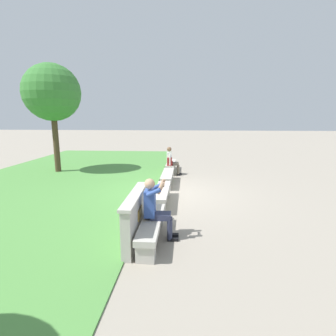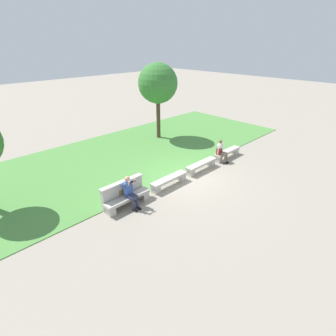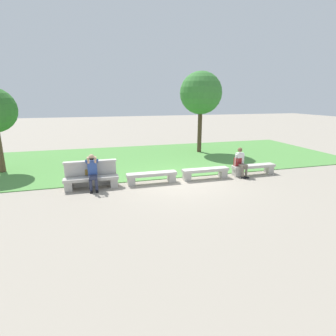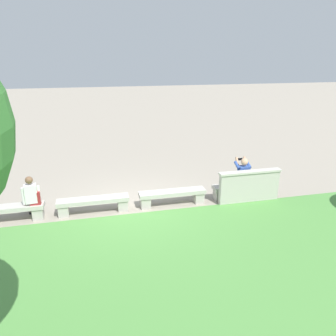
{
  "view_description": "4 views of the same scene",
  "coord_description": "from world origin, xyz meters",
  "px_view_note": "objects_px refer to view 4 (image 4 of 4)",
  "views": [
    {
      "loc": [
        -8.64,
        -0.71,
        2.59
      ],
      "look_at": [
        -0.62,
        -0.15,
        0.99
      ],
      "focal_mm": 28.0,
      "sensor_mm": 36.0,
      "label": 1
    },
    {
      "loc": [
        -8.56,
        -7.48,
        6.06
      ],
      "look_at": [
        -1.42,
        -0.19,
        1.08
      ],
      "focal_mm": 28.0,
      "sensor_mm": 36.0,
      "label": 2
    },
    {
      "loc": [
        -3.26,
        -9.85,
        3.34
      ],
      "look_at": [
        -0.6,
        -0.42,
        0.71
      ],
      "focal_mm": 28.0,
      "sensor_mm": 36.0,
      "label": 3
    },
    {
      "loc": [
        1.05,
        8.76,
        4.29
      ],
      "look_at": [
        -1.16,
        -0.54,
        0.99
      ],
      "focal_mm": 35.0,
      "sensor_mm": 36.0,
      "label": 4
    }
  ],
  "objects_px": {
    "bench_main": "(244,188)",
    "bench_near": "(172,195)",
    "bench_far": "(5,211)",
    "person_distant": "(31,196)",
    "backpack": "(35,198)",
    "person_photographer": "(242,175)",
    "bench_mid": "(93,203)"
  },
  "relations": [
    {
      "from": "bench_mid",
      "to": "bench_far",
      "type": "distance_m",
      "value": 2.33
    },
    {
      "from": "bench_mid",
      "to": "person_photographer",
      "type": "bearing_deg",
      "value": -179.03
    },
    {
      "from": "bench_far",
      "to": "person_photographer",
      "type": "xyz_separation_m",
      "value": [
        -6.91,
        -0.08,
        0.43
      ]
    },
    {
      "from": "bench_main",
      "to": "person_distant",
      "type": "height_order",
      "value": "person_distant"
    },
    {
      "from": "bench_mid",
      "to": "backpack",
      "type": "relative_size",
      "value": 4.71
    },
    {
      "from": "bench_mid",
      "to": "backpack",
      "type": "height_order",
      "value": "backpack"
    },
    {
      "from": "bench_far",
      "to": "person_distant",
      "type": "bearing_deg",
      "value": -174.68
    },
    {
      "from": "bench_mid",
      "to": "person_distant",
      "type": "bearing_deg",
      "value": -2.32
    },
    {
      "from": "bench_far",
      "to": "person_distant",
      "type": "height_order",
      "value": "person_distant"
    },
    {
      "from": "bench_main",
      "to": "bench_far",
      "type": "distance_m",
      "value": 6.98
    },
    {
      "from": "person_distant",
      "to": "backpack",
      "type": "height_order",
      "value": "person_distant"
    },
    {
      "from": "bench_main",
      "to": "bench_near",
      "type": "relative_size",
      "value": 1.0
    },
    {
      "from": "person_photographer",
      "to": "bench_main",
      "type": "bearing_deg",
      "value": 131.75
    },
    {
      "from": "bench_near",
      "to": "person_photographer",
      "type": "xyz_separation_m",
      "value": [
        -2.26,
        -0.08,
        0.43
      ]
    },
    {
      "from": "backpack",
      "to": "bench_near",
      "type": "bearing_deg",
      "value": -179.85
    },
    {
      "from": "bench_near",
      "to": "person_distant",
      "type": "relative_size",
      "value": 1.6
    },
    {
      "from": "bench_near",
      "to": "bench_far",
      "type": "distance_m",
      "value": 4.65
    },
    {
      "from": "bench_main",
      "to": "bench_near",
      "type": "bearing_deg",
      "value": 0.0
    },
    {
      "from": "backpack",
      "to": "person_distant",
      "type": "bearing_deg",
      "value": -36.86
    },
    {
      "from": "bench_mid",
      "to": "bench_near",
      "type": "bearing_deg",
      "value": 180.0
    },
    {
      "from": "bench_main",
      "to": "bench_far",
      "type": "xyz_separation_m",
      "value": [
        6.98,
        0.0,
        0.0
      ]
    },
    {
      "from": "person_photographer",
      "to": "person_distant",
      "type": "height_order",
      "value": "person_photographer"
    },
    {
      "from": "bench_mid",
      "to": "bench_far",
      "type": "bearing_deg",
      "value": 0.0
    },
    {
      "from": "person_distant",
      "to": "backpack",
      "type": "xyz_separation_m",
      "value": [
        -0.1,
        0.08,
        -0.05
      ]
    },
    {
      "from": "person_photographer",
      "to": "person_distant",
      "type": "relative_size",
      "value": 1.05
    },
    {
      "from": "bench_near",
      "to": "bench_mid",
      "type": "xyz_separation_m",
      "value": [
        2.33,
        0.0,
        0.0
      ]
    },
    {
      "from": "bench_near",
      "to": "person_photographer",
      "type": "relative_size",
      "value": 1.53
    },
    {
      "from": "person_distant",
      "to": "bench_far",
      "type": "bearing_deg",
      "value": 5.32
    },
    {
      "from": "bench_main",
      "to": "bench_mid",
      "type": "height_order",
      "value": "same"
    },
    {
      "from": "bench_mid",
      "to": "person_photographer",
      "type": "xyz_separation_m",
      "value": [
        -4.59,
        -0.08,
        0.43
      ]
    },
    {
      "from": "bench_main",
      "to": "bench_near",
      "type": "xyz_separation_m",
      "value": [
        2.33,
        0.0,
        0.0
      ]
    },
    {
      "from": "bench_far",
      "to": "backpack",
      "type": "bearing_deg",
      "value": 179.27
    }
  ]
}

